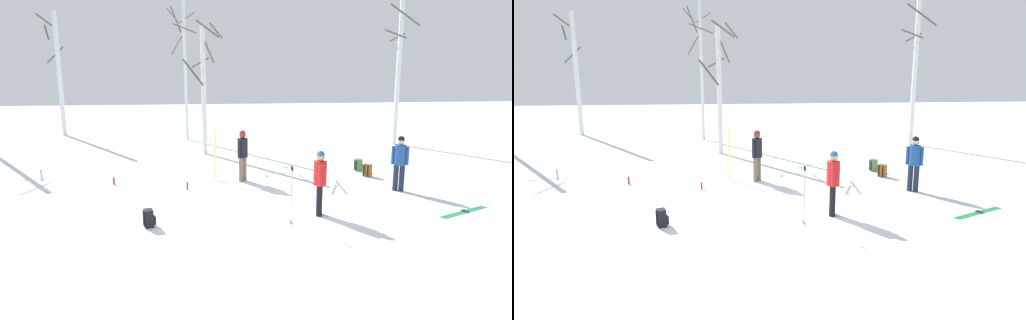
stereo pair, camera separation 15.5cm
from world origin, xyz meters
The scene contains 16 objects.
ground_plane centered at (0.00, 0.00, 0.00)m, with size 60.00×60.00×0.00m, color white.
person_0 centered at (4.57, 2.04, 0.98)m, with size 0.47×0.34×1.72m.
person_1 centered at (1.61, 0.06, 0.98)m, with size 0.34×0.51×1.72m.
person_2 centered at (-0.13, 3.65, 0.98)m, with size 0.35×0.44×1.72m.
ski_pair_planted_0 centered at (-1.03, 3.88, 0.87)m, with size 0.06×0.19×1.75m.
ski_pair_lying_0 centered at (5.50, -0.11, 0.01)m, with size 1.68×0.92×0.05m.
ski_poles_0 centered at (0.75, -0.62, 0.79)m, with size 0.07×0.23×1.48m.
backpack_0 centered at (-2.70, -0.38, 0.21)m, with size 0.33×0.31×0.44m.
backpack_1 centered at (4.21, 3.84, 0.21)m, with size 0.35×0.34×0.44m.
backpack_2 centered at (4.16, 4.67, 0.21)m, with size 0.31×0.28×0.44m.
water_bottle_0 centered at (-4.33, 3.63, 0.12)m, with size 0.07×0.07×0.25m.
water_bottle_1 centered at (-1.93, 2.81, 0.11)m, with size 0.06×0.06×0.23m.
birch_tree_1 centered at (-8.92, 13.96, 3.31)m, with size 1.05×1.51×6.37m.
birch_tree_2 centered at (-2.35, 11.91, 3.60)m, with size 1.45×1.47×6.77m.
birch_tree_3 centered at (-1.40, 8.29, 2.84)m, with size 1.68×1.35×5.49m.
birch_tree_4 centered at (7.51, 9.65, 4.02)m, with size 1.33×1.22×7.81m.
Camera 2 is at (-1.03, -11.22, 4.02)m, focal length 32.40 mm.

